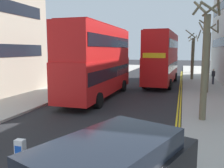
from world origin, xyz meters
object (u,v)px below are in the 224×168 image
Objects in this scene: double_decker_bus_oncoming at (162,57)px; double_decker_bus_away at (98,60)px; pedestrian_far at (213,76)px; keep_left_bollard at (21,159)px.

double_decker_bus_away is at bearing -115.27° from double_decker_bus_oncoming.
double_decker_bus_away is 0.99× the size of double_decker_bus_oncoming.
double_decker_bus_oncoming is (4.21, 8.91, 0.00)m from double_decker_bus_away.
double_decker_bus_oncoming is 6.73× the size of pedestrian_far.
double_decker_bus_oncoming is at bearing 83.96° from keep_left_bollard.
double_decker_bus_away is 13.74m from pedestrian_far.
keep_left_bollard is 23.24m from pedestrian_far.
double_decker_bus_away is at bearing 99.06° from keep_left_bollard.
double_decker_bus_away is at bearing -134.71° from pedestrian_far.
double_decker_bus_oncoming is at bearing 64.73° from double_decker_bus_away.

